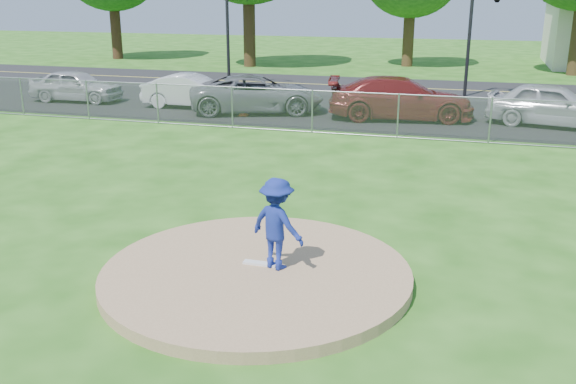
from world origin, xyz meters
name	(u,v)px	position (x,y,z in m)	size (l,w,h in m)	color
ground	(358,149)	(0.00, 10.00, 0.00)	(120.00, 120.00, 0.00)	#205913
pitchers_mound	(256,274)	(0.00, 0.00, 0.10)	(5.40, 5.40, 0.20)	#A07D58
pitching_rubber	(260,263)	(0.00, 0.20, 0.22)	(0.60, 0.15, 0.04)	white
chain_link_fence	(369,115)	(0.00, 12.00, 0.75)	(40.00, 0.06, 1.50)	gray
parking_lot	(386,113)	(0.00, 16.50, 0.01)	(50.00, 8.00, 0.01)	black
street	(406,88)	(0.00, 24.00, 0.00)	(60.00, 7.00, 0.01)	black
traffic_signal_left	(232,20)	(-8.76, 22.00, 3.36)	(1.28, 0.20, 5.60)	black
pitcher	(277,224)	(0.33, 0.18, 1.01)	(1.05, 0.60, 1.62)	navy
traffic_cone	(243,106)	(-5.43, 14.36, 0.39)	(0.39, 0.39, 0.75)	#FF420D
parked_car_silver	(76,86)	(-13.89, 15.57, 0.72)	(1.67, 4.15, 1.42)	#AFAEB3
parked_car_white	(192,91)	(-8.17, 15.55, 0.71)	(1.48, 4.26, 1.40)	silver
parked_car_gray	(257,94)	(-5.15, 15.24, 0.77)	(2.51, 5.45, 1.51)	slate
parked_car_darkred	(401,98)	(0.69, 15.41, 0.82)	(2.28, 5.60, 1.63)	maroon
parked_car_pearl	(552,105)	(6.23, 15.60, 0.80)	(1.86, 4.63, 1.58)	#BABDBF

